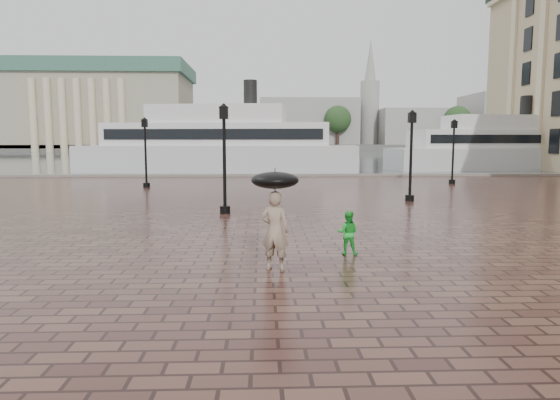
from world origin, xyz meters
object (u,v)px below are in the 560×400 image
Objects in this scene: street_lamps at (314,153)px; adult_pedestrian at (275,231)px; child_pedestrian at (348,233)px; ferry_near at (218,145)px; ferry_far at (500,147)px.

street_lamps is 17.11m from adult_pedestrian.
child_pedestrian is 0.04× the size of ferry_near.
ferry_far is (22.98, 39.43, 1.76)m from child_pedestrian.
ferry_near reaches higher than adult_pedestrian.
street_lamps is 21.95m from ferry_near.
ferry_near is (-4.58, 37.57, 1.71)m from adult_pedestrian.
street_lamps is at bearing -64.09° from ferry_near.
ferry_near reaches higher than street_lamps.
adult_pedestrian reaches higher than child_pedestrian.
adult_pedestrian is at bearing 54.28° from child_pedestrian.
street_lamps is 0.88× the size of ferry_far.
ferry_far reaches higher than street_lamps.
ferry_far is at bearing 47.24° from street_lamps.
adult_pedestrian is 0.07× the size of ferry_near.
adult_pedestrian is 47.99m from ferry_far.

